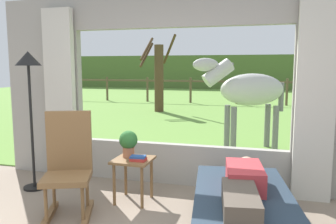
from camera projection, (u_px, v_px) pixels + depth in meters
The scene contains 15 objects.
back_wall_with_window at pixel (177, 93), 4.57m from camera, with size 5.20×0.12×2.55m.
curtain_panel_left at pixel (60, 95), 4.90m from camera, with size 0.44×0.10×2.40m, color beige.
curtain_panel_right at pixel (315, 101), 3.99m from camera, with size 0.44×0.10×2.40m, color beige.
outdoor_pasture_lawn at pixel (238, 103), 15.13m from camera, with size 36.00×21.68×0.02m, color olive.
distant_hill_ridge at pixel (249, 72), 24.37m from camera, with size 36.00×2.00×2.40m, color #4D6630.
recliner_sofa at pixel (243, 213), 3.24m from camera, with size 1.14×1.81×0.42m.
reclining_person at pixel (243, 184), 3.16m from camera, with size 0.43×1.44×0.22m.
rocking_chair at pixel (68, 165), 3.67m from camera, with size 0.68×0.80×1.12m.
side_table at pixel (133, 166), 4.05m from camera, with size 0.44×0.44×0.52m.
potted_plant at pixel (128, 142), 4.09m from camera, with size 0.22×0.22×0.32m.
book_stack at pixel (138, 158), 3.94m from camera, with size 0.19×0.14×0.06m.
floor_lamp_left at pixel (29, 79), 4.34m from camera, with size 0.32×0.32×1.79m.
horse at pixel (248, 90), 6.41m from camera, with size 1.76×1.15×1.73m.
pasture_tree at pixel (158, 75), 12.03m from camera, with size 1.18×1.15×2.69m.
pasture_fence_line at pixel (237, 87), 14.46m from camera, with size 16.10×0.10×1.10m.
Camera 1 is at (1.12, -2.17, 1.60)m, focal length 36.69 mm.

